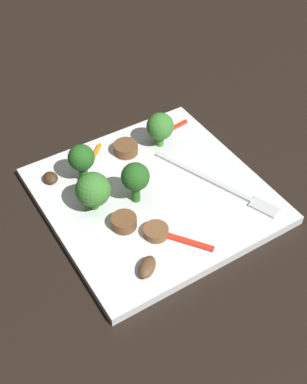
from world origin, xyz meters
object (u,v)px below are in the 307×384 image
at_px(sausage_slice_2, 126,148).
at_px(broccoli_floret_3, 93,190).
at_px(mushroom_1, 51,178).
at_px(sausage_slice_0, 156,231).
at_px(pepper_strip_1, 95,154).
at_px(pepper_strip_0, 190,242).
at_px(plate, 153,195).
at_px(pepper_strip_2, 176,127).
at_px(broccoli_floret_1, 160,127).
at_px(sausage_slice_1, 124,222).
at_px(mushroom_0, 140,169).
at_px(broccoli_floret_0, 134,176).
at_px(mushroom_2, 147,267).
at_px(broccoli_floret_2, 81,159).
at_px(fork, 223,187).

bearing_deg(sausage_slice_2, broccoli_floret_3, -50.08).
bearing_deg(mushroom_1, broccoli_floret_3, 20.53).
xyz_separation_m(sausage_slice_0, pepper_strip_1, (-0.16, 0.00, -0.00)).
bearing_deg(pepper_strip_0, plate, 175.17).
bearing_deg(pepper_strip_0, pepper_strip_2, 150.78).
bearing_deg(sausage_slice_2, broccoli_floret_1, 77.43).
bearing_deg(broccoli_floret_3, mushroom_1, -159.47).
height_order(sausage_slice_0, mushroom_1, mushroom_1).
relative_size(broccoli_floret_1, pepper_strip_1, 1.27).
relative_size(sausage_slice_1, mushroom_0, 1.13).
height_order(broccoli_floret_3, sausage_slice_0, broccoli_floret_3).
height_order(sausage_slice_1, pepper_strip_1, sausage_slice_1).
bearing_deg(broccoli_floret_0, sausage_slice_2, 157.61).
bearing_deg(mushroom_2, sausage_slice_0, 137.23).
height_order(broccoli_floret_1, mushroom_0, broccoli_floret_1).
bearing_deg(pepper_strip_1, plate, 16.41).
bearing_deg(pepper_strip_1, broccoli_floret_0, 2.58).
distance_m(broccoli_floret_3, pepper_strip_0, 0.13).
bearing_deg(broccoli_floret_2, mushroom_1, -118.12).
xyz_separation_m(broccoli_floret_1, mushroom_0, (0.04, -0.05, -0.02)).
bearing_deg(pepper_strip_1, mushroom_1, -78.29).
bearing_deg(broccoli_floret_1, sausage_slice_2, -102.57).
distance_m(sausage_slice_0, mushroom_0, 0.11).
bearing_deg(broccoli_floret_1, mushroom_1, -94.58).
relative_size(fork, sausage_slice_2, 5.21).
bearing_deg(pepper_strip_0, sausage_slice_2, 174.79).
relative_size(plate, pepper_strip_0, 4.73).
bearing_deg(mushroom_0, pepper_strip_1, -151.94).
xyz_separation_m(sausage_slice_2, mushroom_1, (-0.00, -0.11, -0.00)).
height_order(sausage_slice_0, mushroom_2, mushroom_2).
height_order(plate, broccoli_floret_2, broccoli_floret_2).
bearing_deg(sausage_slice_2, broccoli_floret_0, -22.39).
xyz_separation_m(plate, broccoli_floret_2, (-0.07, -0.06, 0.04)).
xyz_separation_m(fork, sausage_slice_2, (-0.12, -0.07, 0.01)).
bearing_deg(fork, sausage_slice_1, -115.71).
bearing_deg(mushroom_1, pepper_strip_1, 101.71).
bearing_deg(fork, broccoli_floret_2, -147.79).
bearing_deg(plate, sausage_slice_0, -29.56).
distance_m(mushroom_1, pepper_strip_1, 0.07).
relative_size(sausage_slice_0, mushroom_0, 1.10).
xyz_separation_m(mushroom_1, pepper_strip_1, (-0.01, 0.07, -0.00)).
bearing_deg(mushroom_1, broccoli_floret_0, 42.26).
bearing_deg(broccoli_floret_1, pepper_strip_2, 116.23).
xyz_separation_m(sausage_slice_1, pepper_strip_0, (0.06, 0.05, -0.01)).
relative_size(broccoli_floret_2, sausage_slice_1, 1.80).
relative_size(sausage_slice_1, pepper_strip_1, 0.77).
distance_m(plate, broccoli_floret_3, 0.08).
distance_m(broccoli_floret_1, mushroom_1, 0.16).
bearing_deg(pepper_strip_2, broccoli_floret_0, -53.26).
height_order(mushroom_0, mushroom_1, mushroom_0).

